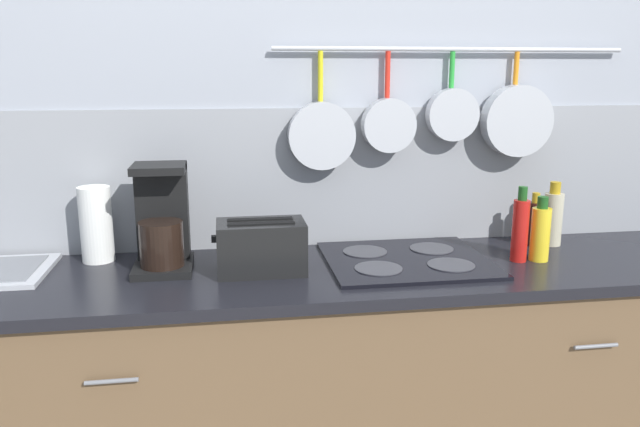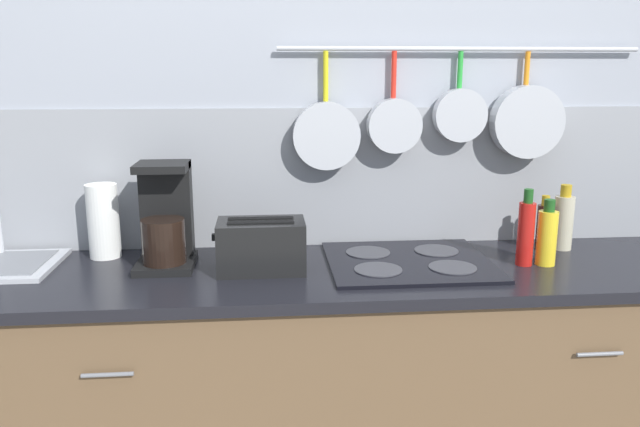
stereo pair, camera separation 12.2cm
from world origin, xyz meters
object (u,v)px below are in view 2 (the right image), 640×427
coffee_maker (165,223)px  bottle_hot_sauce (526,232)px  bottle_olive_oil (547,236)px  toaster (261,246)px  paper_towel_roll (103,221)px  bottle_dish_soap (544,226)px  bottle_sesame_oil (563,221)px

coffee_maker → bottle_hot_sauce: size_ratio=1.33×
bottle_olive_oil → coffee_maker: bearing=174.7°
bottle_olive_oil → toaster: bearing=178.7°
paper_towel_roll → bottle_dish_soap: size_ratio=1.29×
toaster → bottle_olive_oil: size_ratio=1.34×
bottle_dish_soap → bottle_sesame_oil: size_ratio=0.84×
toaster → bottle_dish_soap: (0.99, 0.15, 0.00)m
paper_towel_roll → bottle_olive_oil: 1.47m
bottle_olive_oil → paper_towel_roll: bearing=171.4°
coffee_maker → toaster: coffee_maker is taller
paper_towel_roll → toaster: (0.53, -0.20, -0.04)m
bottle_dish_soap → coffee_maker: bearing=-177.4°
paper_towel_roll → bottle_hot_sauce: 1.40m
coffee_maker → toaster: (0.31, -0.09, -0.06)m
toaster → bottle_olive_oil: bottle_olive_oil is taller
bottle_sesame_oil → bottle_hot_sauce: bearing=-141.3°
coffee_maker → bottle_dish_soap: coffee_maker is taller
coffee_maker → toaster: size_ratio=1.16×
bottle_olive_oil → bottle_dish_soap: size_ratio=1.12×
toaster → bottle_dish_soap: bearing=8.7°
paper_towel_roll → coffee_maker: coffee_maker is taller
coffee_maker → bottle_hot_sauce: (1.16, -0.11, -0.03)m
toaster → bottle_dish_soap: 1.00m
paper_towel_roll → bottle_sesame_oil: bearing=-1.7°
toaster → bottle_sesame_oil: bearing=8.1°
paper_towel_roll → bottle_dish_soap: 1.52m
bottle_hot_sauce → bottle_sesame_oil: bottle_hot_sauce is taller
paper_towel_roll → bottle_hot_sauce: same height
coffee_maker → toaster: 0.33m
bottle_dish_soap → paper_towel_roll: bearing=178.2°
toaster → bottle_sesame_oil: 1.07m
paper_towel_roll → coffee_maker: size_ratio=0.75×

